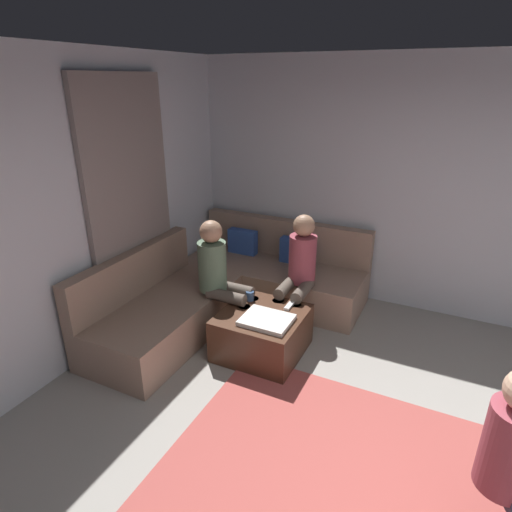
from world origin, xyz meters
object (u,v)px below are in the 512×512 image
(coffee_mug, at_px, (250,296))
(person_on_couch_side, at_px, (221,275))
(sectional_couch, at_px, (229,289))
(person_on_couch_back, at_px, (299,269))
(ottoman, at_px, (262,333))
(game_remote, at_px, (289,306))

(coffee_mug, bearing_deg, person_on_couch_side, -170.74)
(sectional_couch, bearing_deg, person_on_couch_side, -70.23)
(person_on_couch_back, xyz_separation_m, person_on_couch_side, (-0.64, -0.47, 0.00))
(ottoman, bearing_deg, sectional_couch, 140.56)
(sectional_couch, height_order, person_on_couch_back, person_on_couch_back)
(sectional_couch, xyz_separation_m, person_on_couch_side, (0.15, -0.41, 0.38))
(ottoman, bearing_deg, person_on_couch_back, 78.16)
(coffee_mug, xyz_separation_m, person_on_couch_side, (-0.29, -0.05, 0.19))
(person_on_couch_back, bearing_deg, game_remote, 98.22)
(sectional_couch, relative_size, person_on_couch_side, 2.12)
(ottoman, bearing_deg, person_on_couch_side, 165.53)
(coffee_mug, distance_m, person_on_couch_side, 0.35)
(sectional_couch, bearing_deg, coffee_mug, -39.51)
(game_remote, bearing_deg, sectional_couch, 158.96)
(sectional_couch, xyz_separation_m, ottoman, (0.66, -0.54, -0.07))
(person_on_couch_side, bearing_deg, ottoman, 75.53)
(coffee_mug, height_order, game_remote, coffee_mug)
(coffee_mug, height_order, person_on_couch_back, person_on_couch_back)
(coffee_mug, distance_m, person_on_couch_back, 0.57)
(game_remote, distance_m, person_on_couch_back, 0.44)
(coffee_mug, xyz_separation_m, game_remote, (0.40, 0.04, -0.04))
(coffee_mug, bearing_deg, ottoman, -39.29)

